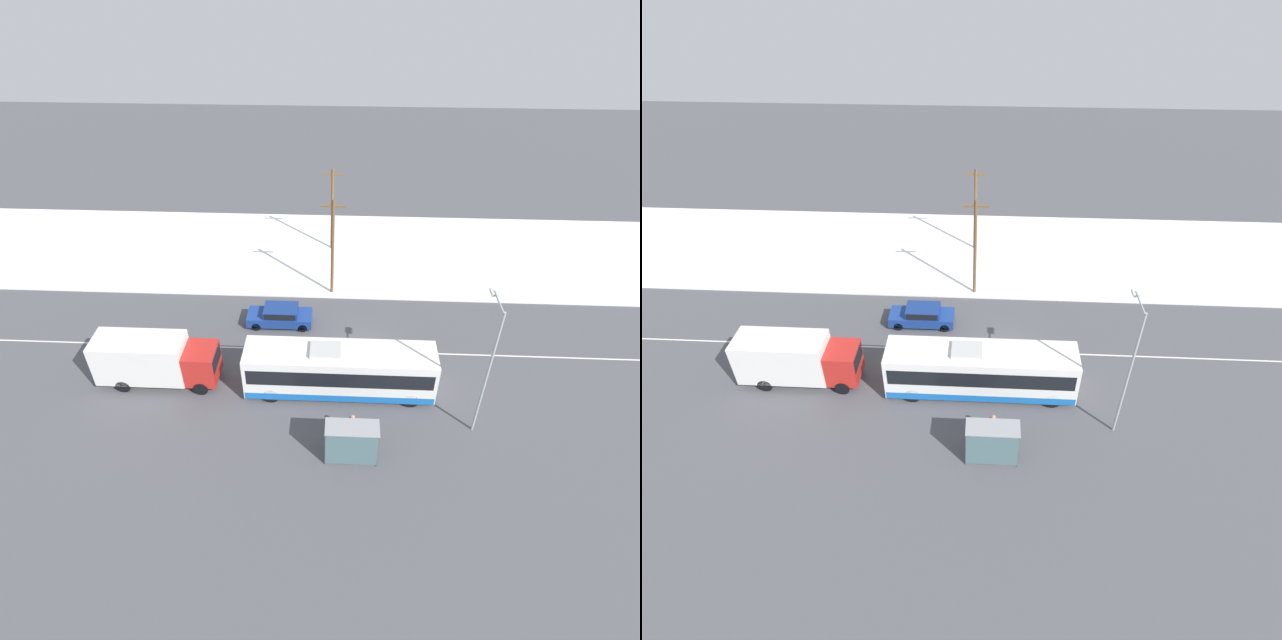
# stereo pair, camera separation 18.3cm
# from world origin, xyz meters

# --- Properties ---
(ground_plane) EXTENTS (120.00, 120.00, 0.00)m
(ground_plane) POSITION_xyz_m (0.00, 0.00, 0.00)
(ground_plane) COLOR #4C4C51
(snow_lot) EXTENTS (80.00, 14.02, 0.12)m
(snow_lot) POSITION_xyz_m (0.00, 13.09, 0.06)
(snow_lot) COLOR white
(snow_lot) RESTS_ON ground_plane
(lane_marking_center) EXTENTS (60.00, 0.12, 0.00)m
(lane_marking_center) POSITION_xyz_m (0.00, 0.00, 0.00)
(lane_marking_center) COLOR silver
(lane_marking_center) RESTS_ON ground_plane
(city_bus) EXTENTS (11.32, 2.57, 3.34)m
(city_bus) POSITION_xyz_m (-1.62, -3.63, 1.63)
(city_bus) COLOR white
(city_bus) RESTS_ON ground_plane
(box_truck) EXTENTS (7.38, 2.30, 3.29)m
(box_truck) POSITION_xyz_m (-12.92, -3.35, 1.80)
(box_truck) COLOR silver
(box_truck) RESTS_ON ground_plane
(sedan_car) EXTENTS (4.58, 1.80, 1.46)m
(sedan_car) POSITION_xyz_m (-5.93, 2.74, 0.80)
(sedan_car) COLOR navy
(sedan_car) RESTS_ON ground_plane
(pedestrian_at_stop) EXTENTS (0.63, 0.28, 1.75)m
(pedestrian_at_stop) POSITION_xyz_m (-0.86, -7.22, 1.07)
(pedestrian_at_stop) COLOR #23232D
(pedestrian_at_stop) RESTS_ON ground_plane
(bus_shelter) EXTENTS (2.80, 1.20, 2.40)m
(bus_shelter) POSITION_xyz_m (-0.90, -8.85, 1.67)
(bus_shelter) COLOR gray
(bus_shelter) RESTS_ON ground_plane
(streetlamp) EXTENTS (0.36, 2.34, 8.34)m
(streetlamp) POSITION_xyz_m (6.00, -5.97, 5.15)
(streetlamp) COLOR #9EA3A8
(streetlamp) RESTS_ON ground_plane
(utility_pole_roadside) EXTENTS (1.80, 0.24, 7.81)m
(utility_pole_roadside) POSITION_xyz_m (-2.36, 6.83, 4.09)
(utility_pole_roadside) COLOR brown
(utility_pole_roadside) RESTS_ON ground_plane
(utility_pole_snowlot) EXTENTS (1.80, 0.24, 7.36)m
(utility_pole_snowlot) POSITION_xyz_m (-2.57, 13.72, 3.86)
(utility_pole_snowlot) COLOR brown
(utility_pole_snowlot) RESTS_ON ground_plane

